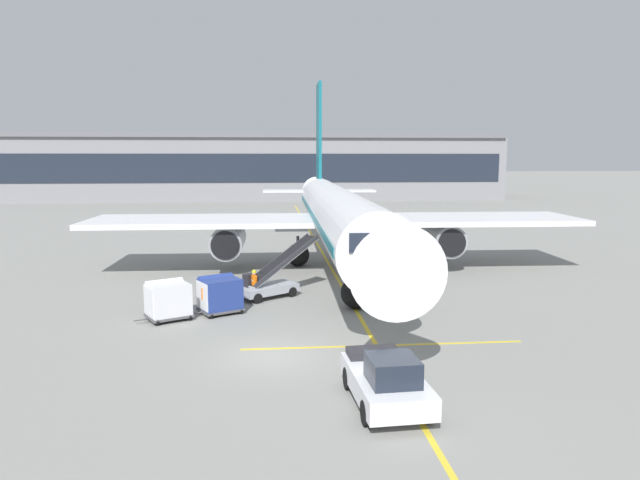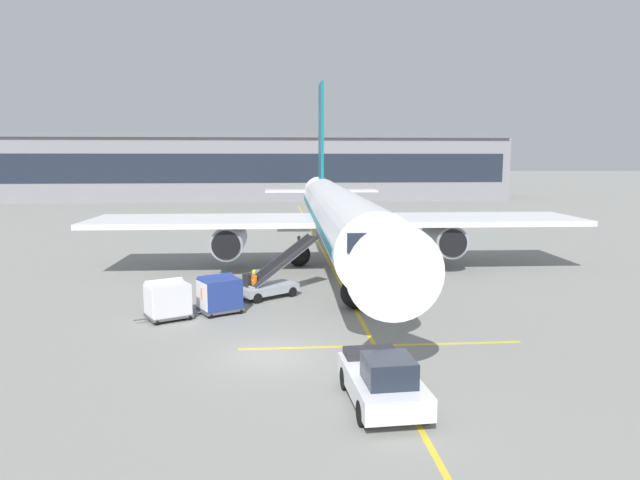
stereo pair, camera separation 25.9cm
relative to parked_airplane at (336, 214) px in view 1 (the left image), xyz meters
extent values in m
plane|color=gray|center=(-4.75, -18.13, -3.88)|extent=(600.00, 600.00, 0.00)
cylinder|color=white|center=(-0.02, -0.81, 0.11)|extent=(4.32, 34.72, 3.57)
cube|color=#146B7A|center=(-0.02, -0.81, 0.11)|extent=(4.32, 33.33, 0.43)
cone|color=white|center=(-0.43, -19.92, 0.11)|extent=(3.47, 3.64, 3.39)
cone|color=white|center=(0.42, 19.36, 0.37)|extent=(3.16, 5.77, 3.03)
cube|color=white|center=(-8.94, 0.25, -0.43)|extent=(16.60, 7.28, 0.36)
cylinder|color=#93969E|center=(-7.56, -0.48, -1.72)|extent=(2.31, 4.55, 2.21)
cylinder|color=black|center=(-7.61, -2.78, -1.72)|extent=(1.88, 0.16, 1.88)
cube|color=white|center=(8.94, -0.14, -0.43)|extent=(16.60, 7.28, 0.36)
cylinder|color=#93969E|center=(7.53, -0.80, -1.72)|extent=(2.31, 4.55, 2.21)
cylinder|color=black|center=(7.48, -3.11, -1.72)|extent=(1.88, 0.16, 1.88)
cube|color=#146B7A|center=(0.39, 17.93, 6.02)|extent=(0.37, 4.16, 10.39)
cube|color=white|center=(0.38, 17.65, 0.64)|extent=(11.25, 3.01, 0.20)
cube|color=#1E2633|center=(-0.38, -17.42, 0.64)|extent=(2.53, 1.66, 0.79)
cylinder|color=#47474C|center=(-0.24, -11.21, -2.36)|extent=(0.22, 0.22, 1.36)
sphere|color=black|center=(-0.24, -11.21, -3.04)|extent=(1.67, 1.67, 1.67)
cylinder|color=#47474C|center=(-2.66, 0.98, -2.36)|extent=(0.22, 0.22, 1.36)
sphere|color=black|center=(-2.66, 0.98, -3.04)|extent=(1.67, 1.67, 1.67)
cylinder|color=#47474C|center=(2.70, 0.86, -2.36)|extent=(0.22, 0.22, 1.36)
sphere|color=black|center=(2.70, 0.86, -3.04)|extent=(1.67, 1.67, 1.67)
cube|color=#A3A8B2|center=(-4.89, -8.42, -3.38)|extent=(3.70, 3.27, 0.44)
cube|color=black|center=(-5.86, -8.67, -2.81)|extent=(0.81, 0.80, 0.70)
cylinder|color=#333338|center=(-5.31, -8.27, -2.76)|extent=(0.08, 0.08, 0.80)
cube|color=#A3A8B2|center=(-3.98, -7.78, -1.95)|extent=(4.34, 3.44, 2.56)
cube|color=black|center=(-3.98, -7.78, -1.86)|extent=(4.14, 3.24, 2.40)
cube|color=#333338|center=(-3.73, -8.14, -1.83)|extent=(3.81, 2.72, 2.58)
cube|color=#333338|center=(-4.24, -7.42, -1.83)|extent=(3.81, 2.72, 2.58)
cylinder|color=black|center=(-3.49, -8.33, -3.60)|extent=(0.57, 0.49, 0.56)
cylinder|color=black|center=(-4.34, -7.13, -3.60)|extent=(0.57, 0.49, 0.56)
cylinder|color=black|center=(-5.44, -9.71, -3.60)|extent=(0.57, 0.49, 0.56)
cylinder|color=black|center=(-6.29, -8.51, -3.60)|extent=(0.57, 0.49, 0.56)
cube|color=#515156|center=(-7.26, -11.53, -3.67)|extent=(2.52, 2.35, 0.12)
cylinder|color=#4C4C51|center=(-8.45, -12.17, -3.68)|extent=(0.65, 0.39, 0.07)
cube|color=navy|center=(-7.26, -11.53, -2.86)|extent=(2.38, 2.22, 1.50)
cube|color=navy|center=(-7.45, -11.17, -2.33)|extent=(2.02, 1.59, 0.74)
cube|color=silver|center=(-8.11, -11.99, -2.86)|extent=(0.70, 1.28, 1.38)
sphere|color=black|center=(-8.28, -11.31, -3.73)|extent=(0.30, 0.30, 0.30)
sphere|color=black|center=(-7.64, -12.51, -3.73)|extent=(0.30, 0.30, 0.30)
sphere|color=black|center=(-6.87, -10.55, -3.73)|extent=(0.30, 0.30, 0.30)
sphere|color=black|center=(-6.23, -11.75, -3.73)|extent=(0.30, 0.30, 0.30)
cube|color=#515156|center=(-9.67, -12.49, -3.67)|extent=(2.52, 2.35, 0.12)
cylinder|color=#4C4C51|center=(-10.86, -13.12, -3.68)|extent=(0.65, 0.39, 0.07)
cube|color=silver|center=(-9.67, -12.49, -2.86)|extent=(2.38, 2.22, 1.50)
cube|color=silver|center=(-9.86, -12.12, -2.33)|extent=(2.02, 1.59, 0.74)
cube|color=silver|center=(-10.52, -12.94, -2.86)|extent=(0.70, 1.28, 1.38)
sphere|color=black|center=(-10.70, -12.26, -3.73)|extent=(0.30, 0.30, 0.30)
sphere|color=black|center=(-10.06, -13.46, -3.73)|extent=(0.30, 0.30, 0.30)
sphere|color=black|center=(-9.29, -11.51, -3.73)|extent=(0.30, 0.30, 0.30)
sphere|color=black|center=(-8.64, -12.71, -3.73)|extent=(0.30, 0.30, 0.30)
cube|color=silver|center=(-1.12, -23.02, -3.20)|extent=(2.36, 4.52, 0.70)
cube|color=#1E2633|center=(-1.07, -23.79, -2.45)|extent=(1.56, 1.63, 0.80)
cube|color=#28282D|center=(-1.22, -21.38, -2.73)|extent=(1.84, 1.07, 0.24)
cylinder|color=black|center=(-0.28, -21.61, -3.50)|extent=(0.33, 0.78, 0.76)
cylinder|color=black|center=(-2.13, -21.72, -3.50)|extent=(0.33, 0.78, 0.76)
cylinder|color=black|center=(-0.12, -24.33, -3.50)|extent=(0.33, 0.78, 0.76)
cylinder|color=black|center=(-1.96, -24.44, -3.50)|extent=(0.33, 0.78, 0.76)
cylinder|color=#333847|center=(-5.58, -9.18, -3.45)|extent=(0.15, 0.15, 0.86)
cylinder|color=#333847|center=(-5.62, -9.00, -3.45)|extent=(0.15, 0.15, 0.86)
cube|color=orange|center=(-5.60, -9.09, -2.73)|extent=(0.33, 0.43, 0.58)
cube|color=white|center=(-5.72, -9.12, -2.73)|extent=(0.10, 0.33, 0.08)
sphere|color=beige|center=(-5.60, -9.09, -2.32)|extent=(0.21, 0.21, 0.21)
sphere|color=yellow|center=(-5.60, -9.09, -2.25)|extent=(0.23, 0.23, 0.23)
cylinder|color=orange|center=(-5.54, -9.32, -2.77)|extent=(0.09, 0.09, 0.56)
cylinder|color=orange|center=(-5.66, -8.86, -2.77)|extent=(0.09, 0.09, 0.56)
cylinder|color=#514C42|center=(-8.06, -11.81, -3.45)|extent=(0.15, 0.15, 0.86)
cylinder|color=#514C42|center=(-8.01, -11.99, -3.45)|extent=(0.15, 0.15, 0.86)
cube|color=orange|center=(-8.03, -11.90, -2.73)|extent=(0.33, 0.43, 0.58)
cube|color=white|center=(-7.91, -11.87, -2.73)|extent=(0.09, 0.33, 0.08)
sphere|color=beige|center=(-8.03, -11.90, -2.32)|extent=(0.21, 0.21, 0.21)
sphere|color=yellow|center=(-8.03, -11.90, -2.25)|extent=(0.23, 0.23, 0.23)
cylinder|color=orange|center=(-8.09, -11.67, -2.77)|extent=(0.09, 0.09, 0.56)
cylinder|color=orange|center=(-7.98, -12.13, -2.77)|extent=(0.09, 0.09, 0.56)
cube|color=black|center=(-5.75, -5.09, -3.85)|extent=(0.64, 0.64, 0.05)
cone|color=orange|center=(-5.75, -5.09, -3.49)|extent=(0.51, 0.51, 0.67)
cylinder|color=white|center=(-5.75, -5.09, -3.46)|extent=(0.28, 0.28, 0.08)
cube|color=yellow|center=(-0.32, -0.81, -3.87)|extent=(0.20, 110.00, 0.01)
cube|color=yellow|center=(-0.02, -17.28, -3.87)|extent=(12.00, 0.20, 0.01)
cube|color=gray|center=(-9.36, 74.05, 1.79)|extent=(97.29, 21.03, 11.33)
cube|color=#1E2633|center=(-9.36, 63.49, 2.07)|extent=(94.37, 0.10, 5.10)
cube|color=slate|center=(-9.36, 71.95, 7.81)|extent=(96.31, 17.88, 0.70)
camera|label=1|loc=(-4.81, -40.36, 3.97)|focal=32.41mm
camera|label=2|loc=(-4.55, -40.38, 3.97)|focal=32.41mm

